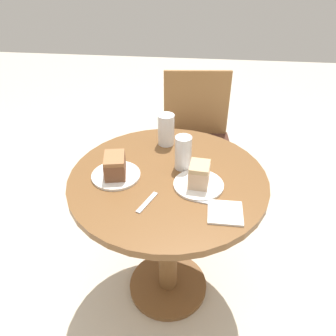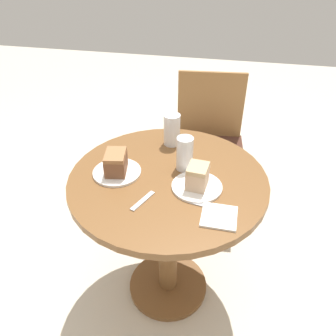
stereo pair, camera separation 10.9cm
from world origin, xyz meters
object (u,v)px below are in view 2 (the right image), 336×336
Objects in this scene: plate_near at (197,187)px; cake_slice_far at (116,162)px; plate_far at (117,172)px; glass_water at (172,131)px; glass_lemonade at (185,155)px; chair at (208,144)px; cake_slice_near at (198,176)px.

plate_near is 1.56× the size of cake_slice_far.
plate_near and plate_far have the same top height.
glass_water is at bearing 58.32° from cake_slice_far.
plate_near is at bearing -59.31° from glass_lemonade.
glass_lemonade is (0.26, 0.09, 0.06)m from plate_far.
chair is 0.86m from cake_slice_far.
glass_water is (0.17, 0.28, 0.06)m from plate_far.
glass_lemonade is 0.21m from glass_water.
glass_water is at bearing 118.00° from cake_slice_near.
chair is 0.83m from cake_slice_near.
cake_slice_near is at bearing -93.86° from chair.
cake_slice_far is 0.32m from glass_water.
glass_lemonade reaches higher than plate_far.
plate_near is at bearing -93.86° from chair.
glass_lemonade is (-0.07, 0.12, 0.06)m from plate_near.
plate_far is 0.33m from glass_water.
cake_slice_far is at bearing -121.68° from glass_water.
plate_near is 0.99× the size of plate_far.
glass_water is (-0.09, 0.18, 0.00)m from glass_lemonade.
chair and glass_water have the same top height.
plate_near is at bearing -4.38° from plate_far.
cake_slice_far is 0.86× the size of glass_lemonade.
glass_water is at bearing -111.70° from chair.
cake_slice_near is 0.66× the size of glass_water.
chair reaches higher than glass_lemonade.
plate_near is 0.35m from glass_water.
cake_slice_near reaches higher than plate_far.
plate_near is 0.33m from cake_slice_far.
cake_slice_near is (0.33, -0.03, 0.05)m from plate_far.
plate_near is (0.03, -0.77, 0.26)m from chair.
plate_far is 0.28m from glass_lemonade.
chair reaches higher than cake_slice_far.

